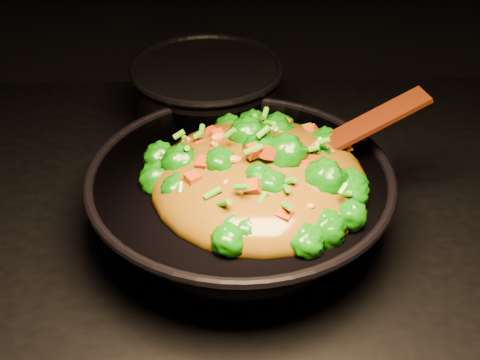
{
  "coord_description": "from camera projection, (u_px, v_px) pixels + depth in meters",
  "views": [
    {
      "loc": [
        -0.06,
        -0.79,
        1.56
      ],
      "look_at": [
        -0.04,
        -0.04,
        1.0
      ],
      "focal_mm": 50.0,
      "sensor_mm": 36.0,
      "label": 1
    }
  ],
  "objects": [
    {
      "name": "spatula",
      "position": [
        343.0,
        137.0,
        0.92
      ],
      "size": [
        0.24,
        0.1,
        0.1
      ],
      "primitive_type": "cube",
      "rotation": [
        0.0,
        -0.38,
        0.27
      ],
      "color": "#3D1908",
      "rests_on": "wok"
    },
    {
      "name": "stir_fry",
      "position": [
        260.0,
        155.0,
        0.87
      ],
      "size": [
        0.31,
        0.31,
        0.1
      ],
      "primitive_type": null,
      "rotation": [
        0.0,
        0.0,
        -0.07
      ],
      "color": "#0E5A06",
      "rests_on": "wok"
    },
    {
      "name": "wok",
      "position": [
        240.0,
        208.0,
        0.95
      ],
      "size": [
        0.49,
        0.49,
        0.12
      ],
      "primitive_type": null,
      "rotation": [
        0.0,
        0.0,
        -0.22
      ],
      "color": "black",
      "rests_on": "stovetop"
    },
    {
      "name": "back_pot",
      "position": [
        208.0,
        101.0,
        1.17
      ],
      "size": [
        0.26,
        0.26,
        0.14
      ],
      "primitive_type": "cylinder",
      "rotation": [
        0.0,
        0.0,
        -0.02
      ],
      "color": "black",
      "rests_on": "stovetop"
    }
  ]
}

